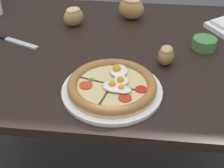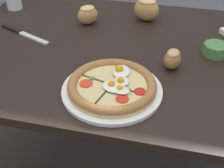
% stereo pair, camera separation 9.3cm
% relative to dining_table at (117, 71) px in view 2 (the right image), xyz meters
% --- Properties ---
extents(dining_table, '(1.25, 0.88, 0.73)m').
position_rel_dining_table_xyz_m(dining_table, '(0.00, 0.00, 0.00)').
color(dining_table, black).
rests_on(dining_table, ground_plane).
extents(pizza, '(0.30, 0.30, 0.06)m').
position_rel_dining_table_xyz_m(pizza, '(0.04, -0.26, 0.12)').
color(pizza, white).
rests_on(pizza, dining_table).
extents(ramekin_bowl, '(0.09, 0.09, 0.04)m').
position_rel_dining_table_xyz_m(ramekin_bowl, '(0.35, 0.04, 0.12)').
color(ramekin_bowl, '#4C8442').
rests_on(ramekin_bowl, dining_table).
extents(bread_piece_near, '(0.13, 0.11, 0.10)m').
position_rel_dining_table_xyz_m(bread_piece_near, '(0.07, 0.26, 0.15)').
color(bread_piece_near, '#B27F47').
rests_on(bread_piece_near, dining_table).
extents(bread_piece_mid, '(0.07, 0.08, 0.07)m').
position_rel_dining_table_xyz_m(bread_piece_mid, '(0.21, -0.08, 0.13)').
color(bread_piece_mid, olive).
rests_on(bread_piece_mid, dining_table).
extents(bread_piece_far, '(0.11, 0.11, 0.08)m').
position_rel_dining_table_xyz_m(bread_piece_far, '(-0.17, 0.17, 0.14)').
color(bread_piece_far, '#B27F47').
rests_on(bread_piece_far, dining_table).
extents(knife_main, '(0.24, 0.12, 0.01)m').
position_rel_dining_table_xyz_m(knife_main, '(-0.39, 0.02, 0.10)').
color(knife_main, silver).
rests_on(knife_main, dining_table).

